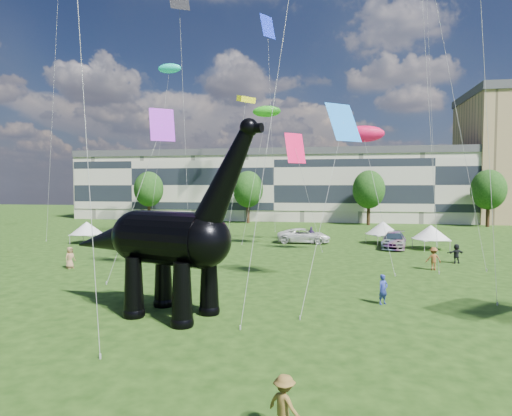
# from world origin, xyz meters

# --- Properties ---
(ground) EXTENTS (220.00, 220.00, 0.00)m
(ground) POSITION_xyz_m (0.00, 0.00, 0.00)
(ground) COLOR #16330C
(ground) RESTS_ON ground
(terrace_row) EXTENTS (78.00, 11.00, 12.00)m
(terrace_row) POSITION_xyz_m (-8.00, 62.00, 6.00)
(terrace_row) COLOR beige
(terrace_row) RESTS_ON ground
(tree_far_left) EXTENTS (5.20, 5.20, 9.44)m
(tree_far_left) POSITION_xyz_m (-30.00, 53.00, 6.29)
(tree_far_left) COLOR #382314
(tree_far_left) RESTS_ON ground
(tree_mid_left) EXTENTS (5.20, 5.20, 9.44)m
(tree_mid_left) POSITION_xyz_m (-12.00, 53.00, 6.29)
(tree_mid_left) COLOR #382314
(tree_mid_left) RESTS_ON ground
(tree_mid_right) EXTENTS (5.20, 5.20, 9.44)m
(tree_mid_right) POSITION_xyz_m (8.00, 53.00, 6.29)
(tree_mid_right) COLOR #382314
(tree_mid_right) RESTS_ON ground
(tree_far_right) EXTENTS (5.20, 5.20, 9.44)m
(tree_far_right) POSITION_xyz_m (26.00, 53.00, 6.29)
(tree_far_right) COLOR #382314
(tree_far_right) RESTS_ON ground
(dinosaur_sculpture) EXTENTS (11.76, 5.39, 9.71)m
(dinosaur_sculpture) POSITION_xyz_m (-6.11, 1.43, 3.67)
(dinosaur_sculpture) COLOR black
(dinosaur_sculpture) RESTS_ON ground
(car_silver) EXTENTS (2.30, 4.14, 1.33)m
(car_silver) POSITION_xyz_m (-11.35, 23.04, 0.67)
(car_silver) COLOR silver
(car_silver) RESTS_ON ground
(car_grey) EXTENTS (5.20, 2.32, 1.66)m
(car_grey) POSITION_xyz_m (-14.30, 20.96, 0.83)
(car_grey) COLOR gray
(car_grey) RESTS_ON ground
(car_white) EXTENTS (5.91, 2.83, 1.63)m
(car_white) POSITION_xyz_m (-0.95, 29.19, 0.81)
(car_white) COLOR white
(car_white) RESTS_ON ground
(car_dark) EXTENTS (3.26, 5.94, 1.63)m
(car_dark) POSITION_xyz_m (8.41, 26.79, 0.82)
(car_dark) COLOR #595960
(car_dark) RESTS_ON ground
(gazebo_near) EXTENTS (4.71, 4.71, 2.50)m
(gazebo_near) POSITION_xyz_m (7.68, 30.13, 1.76)
(gazebo_near) COLOR silver
(gazebo_near) RESTS_ON ground
(gazebo_far) EXTENTS (4.34, 4.34, 2.47)m
(gazebo_far) POSITION_xyz_m (11.95, 26.67, 1.73)
(gazebo_far) COLOR white
(gazebo_far) RESTS_ON ground
(gazebo_left) EXTENTS (3.50, 3.50, 2.41)m
(gazebo_left) POSITION_xyz_m (-24.75, 24.83, 1.69)
(gazebo_left) COLOR silver
(gazebo_left) RESTS_ON ground
(visitors) EXTENTS (56.93, 41.69, 1.80)m
(visitors) POSITION_xyz_m (-2.17, 15.34, 0.83)
(visitors) COLOR teal
(visitors) RESTS_ON ground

